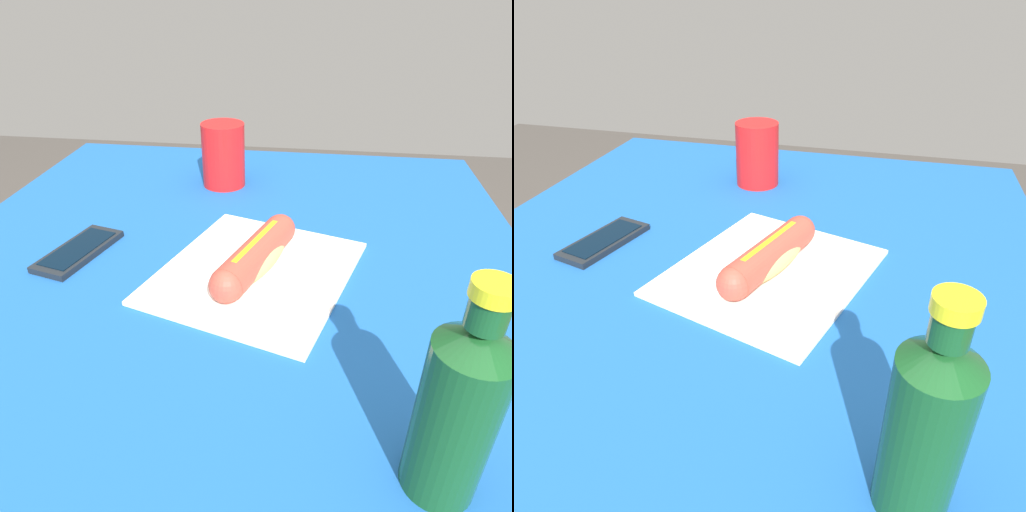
% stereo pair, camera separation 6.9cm
% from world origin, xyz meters
% --- Properties ---
extents(dining_table, '(1.25, 0.95, 0.77)m').
position_xyz_m(dining_table, '(0.00, 0.00, 0.65)').
color(dining_table, brown).
rests_on(dining_table, ground).
extents(paper_wrapper, '(0.36, 0.33, 0.01)m').
position_xyz_m(paper_wrapper, '(0.07, -0.05, 0.77)').
color(paper_wrapper, white).
rests_on(paper_wrapper, dining_table).
extents(hot_dog, '(0.22, 0.11, 0.05)m').
position_xyz_m(hot_dog, '(0.07, -0.05, 0.80)').
color(hot_dog, tan).
rests_on(hot_dog, paper_wrapper).
extents(cell_phone, '(0.16, 0.10, 0.01)m').
position_xyz_m(cell_phone, '(0.09, 0.24, 0.78)').
color(cell_phone, black).
rests_on(cell_phone, dining_table).
extents(soda_bottle, '(0.06, 0.06, 0.21)m').
position_xyz_m(soda_bottle, '(-0.24, -0.25, 0.86)').
color(soda_bottle, '#14471E').
rests_on(soda_bottle, dining_table).
extents(drinking_cup, '(0.09, 0.09, 0.13)m').
position_xyz_m(drinking_cup, '(0.40, 0.06, 0.84)').
color(drinking_cup, red).
rests_on(drinking_cup, dining_table).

